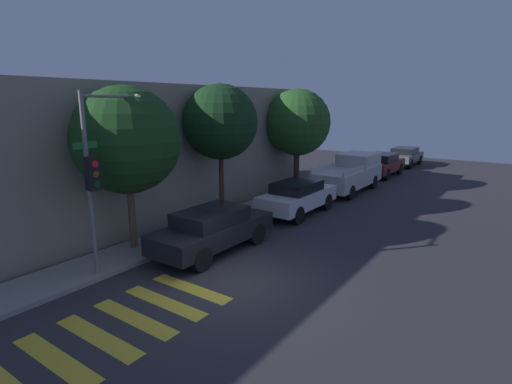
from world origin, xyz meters
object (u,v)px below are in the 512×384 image
Objects in this scene: traffic_light_pole at (102,157)px; sedan_middle at (298,196)px; sedan_near_corner at (213,229)px; tree_midblock at (220,122)px; sedan_tail_of_row at (405,156)px; pickup_truck at (350,173)px; tree_near_corner at (127,140)px; tree_far_end at (297,123)px; sedan_far_end at (382,164)px.

sedan_middle is (8.72, -1.27, -2.62)m from traffic_light_pole.
traffic_light_pole reaches higher than sedan_near_corner.
traffic_light_pole is 6.26m from tree_midblock.
tree_midblock reaches higher than traffic_light_pole.
traffic_light_pole reaches higher than sedan_tail_of_row.
traffic_light_pole reaches higher than pickup_truck.
sedan_middle is 0.78× the size of tree_midblock.
tree_far_end is (10.95, 0.00, 0.10)m from tree_near_corner.
sedan_near_corner is at bearing -166.71° from tree_far_end.
sedan_near_corner is 0.84× the size of tree_near_corner.
tree_far_end is at bearing 170.41° from sedan_tail_of_row.
sedan_near_corner is 5.06m from tree_midblock.
sedan_middle reaches higher than sedan_tail_of_row.
sedan_middle is at bearing -149.37° from tree_far_end.
sedan_near_corner is at bearing -144.33° from tree_midblock.
sedan_tail_of_row is at bearing 0.00° from sedan_middle.
tree_midblock reaches higher than sedan_far_end.
tree_far_end is (-13.23, 2.24, 3.04)m from sedan_tail_of_row.
sedan_near_corner is 0.81× the size of tree_midblock.
tree_near_corner is (1.55, 0.97, 0.29)m from traffic_light_pole.
traffic_light_pole is at bearing 176.42° from sedan_far_end.
sedan_middle is 0.78× the size of tree_far_end.
traffic_light_pole is at bearing -171.07° from tree_midblock.
pickup_truck is at bearing -9.67° from tree_near_corner.
sedan_middle is 17.01m from sedan_tail_of_row.
pickup_truck is (14.67, -1.27, -2.42)m from traffic_light_pole.
tree_midblock is (-2.57, 2.24, 3.29)m from sedan_middle.
tree_near_corner is 0.96× the size of tree_midblock.
sedan_tail_of_row is (17.01, 0.00, -0.03)m from sedan_middle.
pickup_truck is 1.20× the size of sedan_far_end.
tree_far_end reaches higher than pickup_truck.
tree_near_corner reaches higher than sedan_far_end.
sedan_tail_of_row is 0.81× the size of tree_near_corner.
tree_midblock is (-14.11, 2.24, 3.28)m from sedan_far_end.
sedan_middle is at bearing -180.00° from pickup_truck.
tree_far_end is at bearing 134.16° from pickup_truck.
tree_midblock is at bearing 0.00° from tree_near_corner.
tree_far_end is (9.46, 2.24, 3.02)m from sedan_near_corner.
tree_midblock is at bearing 165.29° from pickup_truck.
sedan_middle is at bearing -41.01° from tree_midblock.
sedan_far_end is at bearing -6.82° from tree_near_corner.
traffic_light_pole is 4.21m from sedan_near_corner.
sedan_near_corner is 0.83× the size of pickup_truck.
tree_far_end is (3.78, 2.24, 3.01)m from sedan_middle.
sedan_near_corner is at bearing -56.43° from tree_near_corner.
sedan_middle is 0.79× the size of pickup_truck.
tree_near_corner reaches higher than sedan_tail_of_row.
tree_near_corner is at bearing 123.57° from sedan_near_corner.
tree_midblock reaches higher than tree_far_end.
sedan_tail_of_row is at bearing 0.00° from sedan_far_end.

